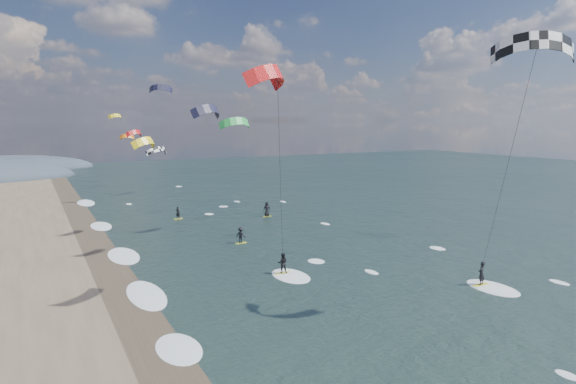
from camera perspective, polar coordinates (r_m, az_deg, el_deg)
name	(u,v)px	position (r m, az deg, el deg)	size (l,w,h in m)	color
ground	(411,350)	(27.77, 14.42, -17.63)	(260.00, 260.00, 0.00)	black
wet_sand_strip	(142,325)	(31.02, -16.92, -14.85)	(3.00, 240.00, 0.00)	#382D23
kitesurfer_near_a	(527,99)	(31.55, 26.46, 9.82)	(7.81, 9.45, 17.30)	gold
kitesurfer_near_b	(281,146)	(32.15, -0.82, 5.46)	(7.03, 9.04, 15.94)	gold
far_kitesurfers	(244,220)	(55.33, -5.27, -3.27)	(11.51, 15.70, 1.86)	gold
bg_kite_field	(156,126)	(74.19, -15.34, 7.56)	(11.75, 74.82, 10.51)	orange
shoreline_surf	(145,296)	(35.57, -16.56, -11.77)	(2.40, 79.40, 0.11)	white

